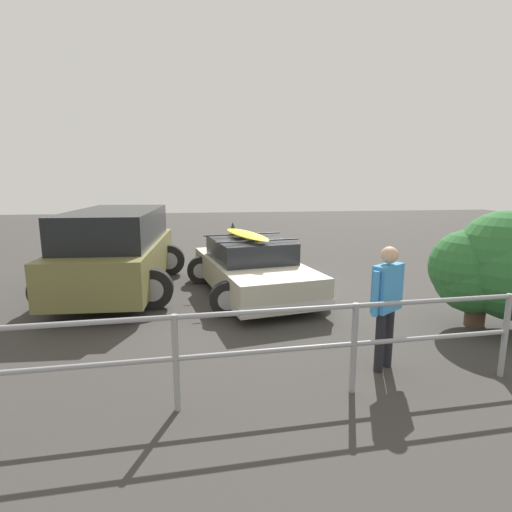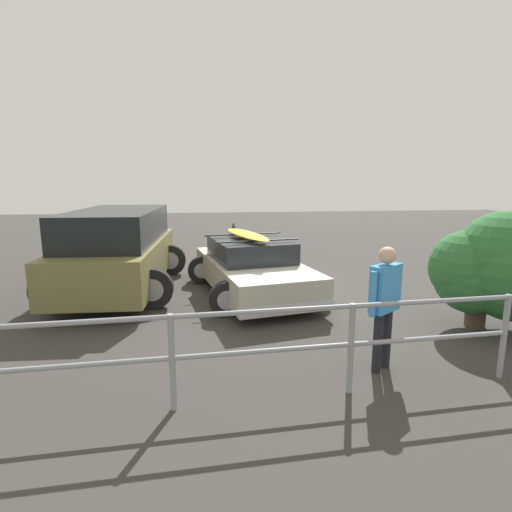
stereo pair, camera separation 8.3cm
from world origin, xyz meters
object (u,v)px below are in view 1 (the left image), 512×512
(suv_car, at_px, (118,249))
(bush_near_left, at_px, (494,266))
(sedan_car, at_px, (252,268))
(person_bystander, at_px, (387,297))

(suv_car, xyz_separation_m, bush_near_left, (-6.49, 3.27, 0.14))
(sedan_car, relative_size, bush_near_left, 2.13)
(sedan_car, xyz_separation_m, person_bystander, (-1.25, 3.73, 0.40))
(suv_car, relative_size, bush_near_left, 2.44)
(sedan_car, relative_size, suv_car, 0.87)
(sedan_car, distance_m, suv_car, 2.97)
(bush_near_left, bearing_deg, person_bystander, 25.46)
(sedan_car, bearing_deg, suv_car, -12.95)
(sedan_car, bearing_deg, person_bystander, 108.55)
(sedan_car, bearing_deg, bush_near_left, 144.22)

